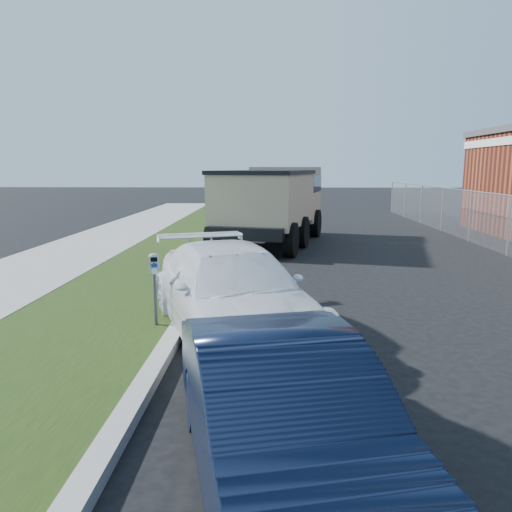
{
  "coord_description": "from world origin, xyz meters",
  "views": [
    {
      "loc": [
        -1.09,
        -8.12,
        2.62
      ],
      "look_at": [
        -1.4,
        1.0,
        1.0
      ],
      "focal_mm": 35.0,
      "sensor_mm": 36.0,
      "label": 1
    }
  ],
  "objects_px": {
    "navy_sedan": "(284,420)",
    "dump_truck": "(273,200)",
    "parking_meter": "(154,274)",
    "white_wagon": "(231,291)"
  },
  "relations": [
    {
      "from": "navy_sedan",
      "to": "dump_truck",
      "type": "bearing_deg",
      "value": 76.17
    },
    {
      "from": "navy_sedan",
      "to": "parking_meter",
      "type": "bearing_deg",
      "value": 102.08
    },
    {
      "from": "parking_meter",
      "to": "navy_sedan",
      "type": "height_order",
      "value": "parking_meter"
    },
    {
      "from": "dump_truck",
      "to": "parking_meter",
      "type": "bearing_deg",
      "value": -87.04
    },
    {
      "from": "parking_meter",
      "to": "navy_sedan",
      "type": "bearing_deg",
      "value": -77.87
    },
    {
      "from": "parking_meter",
      "to": "dump_truck",
      "type": "xyz_separation_m",
      "value": [
        1.87,
        9.89,
        0.52
      ]
    },
    {
      "from": "white_wagon",
      "to": "navy_sedan",
      "type": "xyz_separation_m",
      "value": [
        0.74,
        -3.98,
        -0.06
      ]
    },
    {
      "from": "parking_meter",
      "to": "navy_sedan",
      "type": "relative_size",
      "value": 0.3
    },
    {
      "from": "parking_meter",
      "to": "white_wagon",
      "type": "height_order",
      "value": "white_wagon"
    },
    {
      "from": "white_wagon",
      "to": "dump_truck",
      "type": "relative_size",
      "value": 0.67
    }
  ]
}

